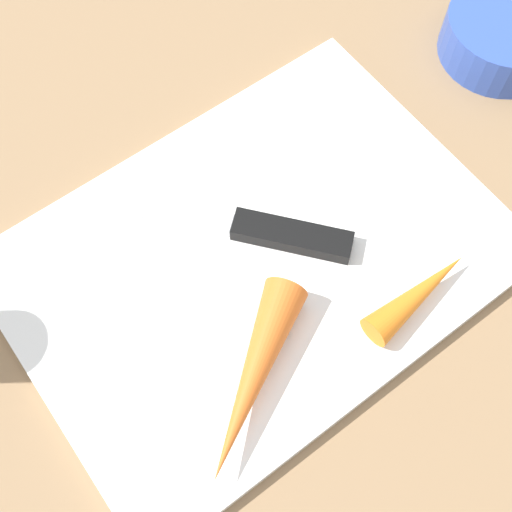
{
  "coord_description": "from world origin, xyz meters",
  "views": [
    {
      "loc": [
        -0.13,
        -0.17,
        0.47
      ],
      "look_at": [
        0.0,
        0.0,
        0.01
      ],
      "focal_mm": 47.42,
      "sensor_mm": 36.0,
      "label": 1
    }
  ],
  "objects": [
    {
      "name": "ground_plane",
      "position": [
        0.0,
        0.0,
        0.0
      ],
      "size": [
        1.4,
        1.4,
        0.0
      ],
      "primitive_type": "plane",
      "color": "#8C6D4C"
    },
    {
      "name": "knife",
      "position": [
        0.02,
        0.01,
        0.02
      ],
      "size": [
        0.14,
        0.17,
        0.01
      ],
      "rotation": [
        0.0,
        0.0,
        2.26
      ],
      "color": "#B7B7BC",
      "rests_on": "cutting_board"
    },
    {
      "name": "small_bowl",
      "position": [
        0.3,
        0.04,
        0.02
      ],
      "size": [
        0.11,
        0.11,
        0.04
      ],
      "primitive_type": "cylinder",
      "color": "#3351B2",
      "rests_on": "ground_plane"
    },
    {
      "name": "carrot_short",
      "position": [
        0.07,
        -0.1,
        0.02
      ],
      "size": [
        0.09,
        0.03,
        0.02
      ],
      "primitive_type": "cone",
      "rotation": [
        0.0,
        1.57,
        0.06
      ],
      "color": "orange",
      "rests_on": "cutting_board"
    },
    {
      "name": "carrot_long",
      "position": [
        -0.06,
        -0.08,
        0.03
      ],
      "size": [
        0.13,
        0.1,
        0.03
      ],
      "primitive_type": "cone",
      "rotation": [
        0.0,
        1.57,
        3.72
      ],
      "color": "orange",
      "rests_on": "cutting_board"
    },
    {
      "name": "cutting_board",
      "position": [
        0.0,
        0.0,
        0.01
      ],
      "size": [
        0.36,
        0.26,
        0.01
      ],
      "primitive_type": "cube",
      "color": "white",
      "rests_on": "ground_plane"
    }
  ]
}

